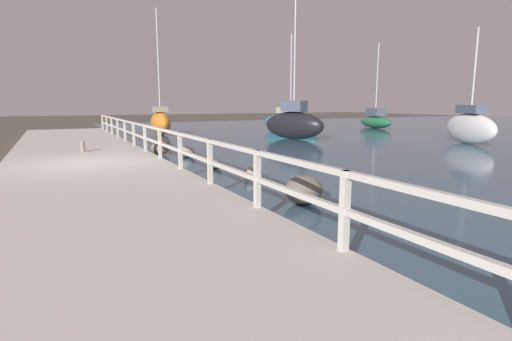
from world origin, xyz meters
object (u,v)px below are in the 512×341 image
object	(u,v)px
sailboat_orange	(161,122)
sailboat_green	(375,120)
mooring_bollard	(83,146)
sailboat_white	(470,127)
sailboat_teal	(290,120)
sailboat_black	(294,123)

from	to	relation	value
sailboat_orange	sailboat_green	xyz separation A→B (m)	(17.61, -0.94, -0.18)
sailboat_green	mooring_bollard	bearing A→B (deg)	-143.64
sailboat_white	sailboat_orange	bearing A→B (deg)	158.63
mooring_bollard	sailboat_teal	xyz separation A→B (m)	(15.03, 9.50, 0.29)
sailboat_white	sailboat_black	xyz separation A→B (m)	(-6.54, 6.28, 0.05)
sailboat_teal	sailboat_green	bearing A→B (deg)	-28.28
sailboat_black	sailboat_teal	xyz separation A→B (m)	(3.68, 6.27, -0.16)
mooring_bollard	sailboat_white	world-z (taller)	sailboat_white
mooring_bollard	sailboat_green	distance (m)	24.66
sailboat_white	sailboat_green	distance (m)	13.05
sailboat_white	sailboat_green	xyz separation A→B (m)	(5.07, 12.02, -0.20)
mooring_bollard	sailboat_black	size ratio (longest dim) A/B	0.05
sailboat_white	sailboat_orange	xyz separation A→B (m)	(-12.53, 12.97, -0.02)
sailboat_orange	sailboat_teal	size ratio (longest dim) A/B	1.13
sailboat_teal	sailboat_green	xyz separation A→B (m)	(7.94, -0.52, -0.10)
mooring_bollard	sailboat_orange	xyz separation A→B (m)	(5.36, 9.92, 0.37)
sailboat_white	sailboat_teal	bearing A→B (deg)	127.45
sailboat_black	sailboat_teal	distance (m)	7.27
sailboat_white	sailboat_black	distance (m)	9.06
sailboat_teal	sailboat_black	bearing A→B (deg)	-144.91
sailboat_white	sailboat_orange	world-z (taller)	sailboat_orange
sailboat_orange	sailboat_teal	world-z (taller)	sailboat_orange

